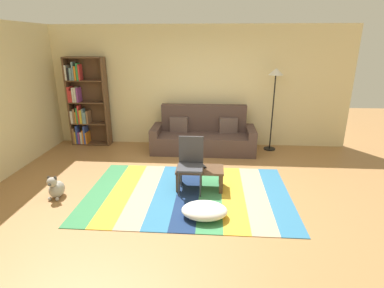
% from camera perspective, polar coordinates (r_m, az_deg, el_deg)
% --- Properties ---
extents(ground_plane, '(14.00, 14.00, 0.00)m').
position_cam_1_polar(ground_plane, '(5.04, -0.32, -8.98)').
color(ground_plane, '#9E7042').
extents(back_wall, '(6.80, 0.10, 2.70)m').
position_cam_1_polar(back_wall, '(7.08, 1.24, 10.65)').
color(back_wall, beige).
rests_on(back_wall, ground_plane).
extents(left_wall, '(0.10, 5.50, 2.70)m').
position_cam_1_polar(left_wall, '(6.48, -31.57, 7.17)').
color(left_wall, beige).
rests_on(left_wall, ground_plane).
extents(rug, '(3.25, 2.17, 0.01)m').
position_cam_1_polar(rug, '(4.98, -0.75, -9.27)').
color(rug, '#387F4C').
rests_on(rug, ground_plane).
extents(couch, '(2.26, 0.80, 1.00)m').
position_cam_1_polar(couch, '(6.78, 2.11, 1.49)').
color(couch, '#4C3833').
rests_on(couch, ground_plane).
extents(bookshelf, '(0.90, 0.28, 2.02)m').
position_cam_1_polar(bookshelf, '(7.52, -19.63, 6.98)').
color(bookshelf, brown).
rests_on(bookshelf, ground_plane).
extents(coffee_table, '(0.78, 0.42, 0.35)m').
position_cam_1_polar(coffee_table, '(5.04, 1.48, -5.26)').
color(coffee_table, '#513826').
rests_on(coffee_table, rug).
extents(pouf, '(0.64, 0.47, 0.20)m').
position_cam_1_polar(pouf, '(4.33, 2.35, -12.36)').
color(pouf, white).
rests_on(pouf, rug).
extents(dog, '(0.22, 0.35, 0.40)m').
position_cam_1_polar(dog, '(5.26, -24.17, -7.55)').
color(dog, '#9E998E').
rests_on(dog, ground_plane).
extents(standing_lamp, '(0.32, 0.32, 1.81)m').
position_cam_1_polar(standing_lamp, '(6.83, 15.33, 11.05)').
color(standing_lamp, black).
rests_on(standing_lamp, ground_plane).
extents(tv_remote, '(0.11, 0.15, 0.02)m').
position_cam_1_polar(tv_remote, '(5.08, 2.18, -4.15)').
color(tv_remote, black).
rests_on(tv_remote, coffee_table).
extents(folding_chair, '(0.40, 0.40, 0.90)m').
position_cam_1_polar(folding_chair, '(4.89, -0.25, -2.96)').
color(folding_chair, '#38383D').
rests_on(folding_chair, ground_plane).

